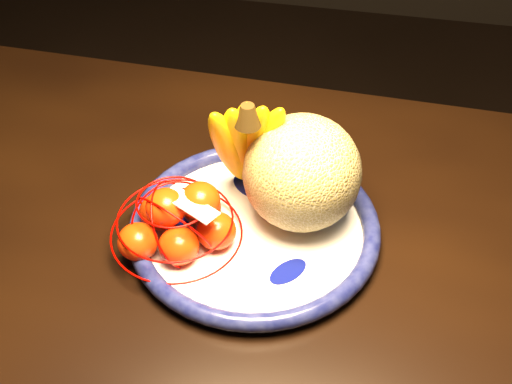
% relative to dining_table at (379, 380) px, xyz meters
% --- Properties ---
extents(dining_table, '(1.61, 1.00, 0.79)m').
position_rel_dining_table_xyz_m(dining_table, '(0.00, 0.00, 0.00)').
color(dining_table, black).
rests_on(dining_table, ground).
extents(fruit_bowl, '(0.33, 0.33, 0.03)m').
position_rel_dining_table_xyz_m(fruit_bowl, '(-0.18, 0.13, 0.10)').
color(fruit_bowl, white).
rests_on(fruit_bowl, dining_table).
extents(cantaloupe, '(0.15, 0.15, 0.15)m').
position_rel_dining_table_xyz_m(cantaloupe, '(-0.13, 0.17, 0.17)').
color(cantaloupe, olive).
rests_on(cantaloupe, fruit_bowl).
extents(banana_bunch, '(0.12, 0.12, 0.19)m').
position_rel_dining_table_xyz_m(banana_bunch, '(-0.21, 0.19, 0.19)').
color(banana_bunch, yellow).
rests_on(banana_bunch, fruit_bowl).
extents(mandarin_bag, '(0.20, 0.20, 0.11)m').
position_rel_dining_table_xyz_m(mandarin_bag, '(-0.27, 0.10, 0.13)').
color(mandarin_bag, '#EF2C00').
rests_on(mandarin_bag, fruit_bowl).
extents(price_tag, '(0.08, 0.06, 0.01)m').
position_rel_dining_table_xyz_m(price_tag, '(-0.25, 0.09, 0.17)').
color(price_tag, white).
rests_on(price_tag, mandarin_bag).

